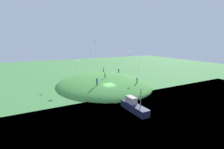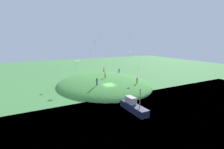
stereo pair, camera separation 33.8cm
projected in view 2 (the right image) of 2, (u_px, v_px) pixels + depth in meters
The scene contains 19 objects.
ground_plane at pixel (109, 93), 40.19m from camera, with size 160.00×160.00×0.00m, color #51974B.
grass_hill at pixel (103, 84), 47.99m from camera, with size 30.70×26.19×4.93m, color #4C9942.
boat_on_lake at pixel (133, 107), 29.61m from camera, with size 6.70×1.79×4.70m.
person_on_hilltop at pixel (105, 74), 45.48m from camera, with size 0.49×0.49×1.60m.
person_near_shore at pixel (104, 69), 59.05m from camera, with size 0.50×0.50×1.84m.
person_walking_path at pixel (97, 81), 39.35m from camera, with size 0.47×0.47×1.80m.
person_watching_kites at pixel (119, 70), 56.73m from camera, with size 0.52×0.52×1.61m.
person_with_child at pixel (137, 80), 42.35m from camera, with size 0.53×0.53×1.60m.
kite_0 at pixel (109, 49), 40.88m from camera, with size 1.02×0.94×1.59m.
kite_1 at pixel (130, 52), 40.11m from camera, with size 1.11×0.99×1.55m.
kite_2 at pixel (74, 56), 49.68m from camera, with size 0.96×0.85×1.93m.
kite_3 at pixel (114, 46), 43.57m from camera, with size 1.06×0.97×1.75m.
kite_4 at pixel (100, 36), 53.93m from camera, with size 1.03×1.16×1.68m.
kite_5 at pixel (138, 66), 37.93m from camera, with size 0.68×0.59×1.96m.
kite_6 at pixel (129, 36), 50.32m from camera, with size 1.05×0.96×1.56m.
kite_7 at pixel (94, 41), 34.42m from camera, with size 1.06×0.78×1.19m.
kite_8 at pixel (77, 61), 35.31m from camera, with size 0.94×1.14×1.90m.
kite_9 at pixel (90, 51), 38.78m from camera, with size 0.86×0.68×1.59m.
kite_10 at pixel (141, 56), 47.09m from camera, with size 0.79×0.65×1.12m.
Camera 2 is at (-34.49, 17.06, 12.48)m, focal length 26.21 mm.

